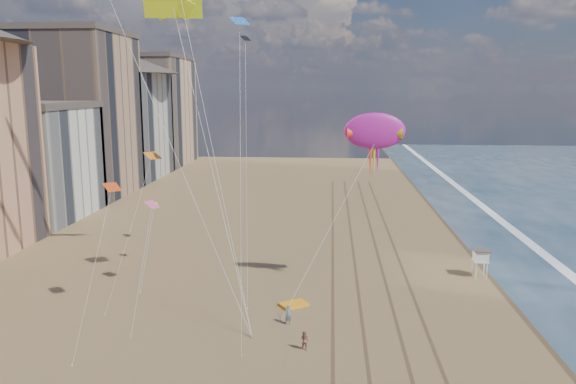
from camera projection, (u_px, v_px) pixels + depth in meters
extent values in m
plane|color=#42301E|center=(507.00, 254.00, 65.14)|extent=(260.00, 260.00, 0.00)
plane|color=white|center=(544.00, 254.00, 64.81)|extent=(260.00, 260.00, 0.00)
cube|color=brown|center=(333.00, 277.00, 56.88)|extent=(0.28, 120.00, 0.01)
cube|color=brown|center=(356.00, 278.00, 56.70)|extent=(0.28, 120.00, 0.01)
cube|color=brown|center=(384.00, 279.00, 56.48)|extent=(0.28, 120.00, 0.01)
cube|color=brown|center=(406.00, 279.00, 56.31)|extent=(0.28, 120.00, 0.01)
cube|color=silver|center=(35.00, 164.00, 82.32)|extent=(14.00, 18.00, 16.00)
cube|color=#473D38|center=(30.00, 105.00, 80.77)|extent=(14.28, 18.36, 1.00)
cube|color=tan|center=(79.00, 117.00, 98.95)|extent=(16.00, 20.00, 28.00)
cube|color=#473D38|center=(74.00, 32.00, 96.32)|extent=(16.32, 20.40, 1.00)
cube|color=#BCB2A3|center=(124.00, 126.00, 119.07)|extent=(15.00, 22.00, 22.00)
cone|color=#473D38|center=(121.00, 63.00, 116.67)|extent=(34.22, 34.22, 4.40)
cube|color=tan|center=(154.00, 112.00, 140.31)|extent=(16.00, 24.00, 26.00)
cube|color=#473D38|center=(152.00, 57.00, 137.86)|extent=(16.32, 24.48, 1.00)
cylinder|color=white|center=(476.00, 271.00, 56.34)|extent=(0.11, 0.11, 1.60)
cylinder|color=white|center=(487.00, 271.00, 56.25)|extent=(0.11, 0.11, 1.60)
cylinder|color=white|center=(473.00, 268.00, 57.38)|extent=(0.11, 0.11, 1.60)
cylinder|color=white|center=(484.00, 268.00, 57.30)|extent=(0.11, 0.11, 1.60)
cube|color=white|center=(481.00, 261.00, 56.65)|extent=(1.42, 1.42, 0.11)
cube|color=white|center=(481.00, 256.00, 56.55)|extent=(1.33, 1.33, 0.98)
cube|color=#473D38|center=(481.00, 250.00, 56.45)|extent=(1.60, 1.60, 0.09)
cube|color=orange|center=(294.00, 304.00, 49.43)|extent=(2.77, 2.55, 0.27)
ellipsoid|color=#AF1A8E|center=(375.00, 131.00, 49.60)|extent=(4.93, 0.92, 2.93)
cone|color=red|center=(355.00, 133.00, 49.78)|extent=(1.32, 1.10, 1.10)
cone|color=gold|center=(395.00, 133.00, 49.51)|extent=(1.32, 1.10, 1.10)
cylinder|color=silver|center=(329.00, 229.00, 48.04)|extent=(0.03, 0.03, 17.46)
imported|color=slate|center=(288.00, 315.00, 45.44)|extent=(0.69, 0.56, 1.62)
imported|color=#9B644F|center=(305.00, 341.00, 40.90)|extent=(0.90, 0.83, 1.48)
cube|color=#DBF119|center=(173.00, 8.00, 53.88)|extent=(5.60, 1.83, 1.90)
plane|color=orange|center=(152.00, 155.00, 53.43)|extent=(2.24, 2.24, 0.56)
plane|color=blue|center=(240.00, 21.00, 45.06)|extent=(2.21, 2.14, 0.74)
plane|color=black|center=(245.00, 38.00, 55.66)|extent=(1.42, 1.40, 0.55)
plane|color=#D74314|center=(112.00, 187.00, 45.15)|extent=(2.02, 2.01, 0.53)
plane|color=yellow|center=(154.00, 204.00, 59.52)|extent=(1.24, 1.22, 0.36)
plane|color=#D45288|center=(152.00, 204.00, 51.72)|extent=(1.69, 1.72, 0.56)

